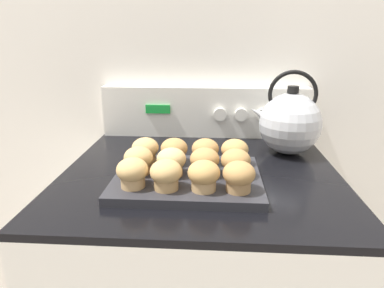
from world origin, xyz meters
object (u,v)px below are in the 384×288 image
object	(u,v)px
muffin_r0_c0	(132,172)
muffin_r2_c2	(205,151)
tea_kettle	(290,122)
muffin_r1_c3	(236,163)
muffin_pan	(188,179)
muffin_r0_c2	(204,175)
muffin_r1_c1	(171,161)
muffin_r1_c2	(205,162)
muffin_r2_c1	(174,151)
muffin_r0_c3	(239,176)
muffin_r1_c0	(138,160)
muffin_r2_c0	(145,150)
muffin_r0_c1	(166,174)
muffin_r2_c3	(235,152)

from	to	relation	value
muffin_r0_c0	muffin_r2_c2	bearing A→B (deg)	44.41
muffin_r0_c0	tea_kettle	xyz separation A→B (m)	(0.41, 0.32, 0.04)
muffin_r0_c0	muffin_r1_c3	distance (m)	0.25
muffin_pan	muffin_r0_c2	world-z (taller)	muffin_r0_c2
muffin_r1_c1	muffin_r1_c2	bearing A→B (deg)	3.37
muffin_r1_c2	muffin_r2_c1	size ratio (longest dim) A/B	1.00
muffin_r0_c2	muffin_r0_c3	distance (m)	0.08
muffin_r1_c0	muffin_r2_c0	xyz separation A→B (m)	(0.00, 0.08, 0.00)
muffin_pan	muffin_r2_c1	size ratio (longest dim) A/B	4.98
muffin_r1_c2	muffin_r2_c2	distance (m)	0.08
muffin_r1_c2	muffin_r2_c1	distance (m)	0.11
muffin_r0_c2	muffin_r0_c1	bearing A→B (deg)	179.98
muffin_r0_c0	muffin_r1_c3	size ratio (longest dim) A/B	1.00
muffin_r0_c3	muffin_r2_c1	distance (m)	0.23
muffin_r1_c2	muffin_r0_c3	bearing A→B (deg)	-47.30
muffin_r2_c1	tea_kettle	size ratio (longest dim) A/B	0.28
muffin_r1_c1	muffin_r2_c1	bearing A→B (deg)	91.69
muffin_pan	muffin_r0_c0	world-z (taller)	muffin_r0_c0
muffin_r1_c3	muffin_r2_c2	distance (m)	0.11
muffin_r2_c3	muffin_r2_c2	bearing A→B (deg)	-179.78
muffin_r0_c3	muffin_r2_c1	size ratio (longest dim) A/B	1.00
muffin_r0_c1	muffin_r1_c0	world-z (taller)	same
muffin_r2_c3	muffin_r0_c0	bearing A→B (deg)	-146.59
muffin_r0_c2	muffin_r2_c0	bearing A→B (deg)	135.40
muffin_pan	muffin_r2_c2	distance (m)	0.10
muffin_r0_c3	muffin_r2_c0	size ratio (longest dim) A/B	1.00
muffin_r2_c1	tea_kettle	bearing A→B (deg)	26.25
muffin_r1_c3	muffin_r0_c0	bearing A→B (deg)	-162.03
muffin_r0_c3	muffin_r2_c3	distance (m)	0.16
muffin_r2_c0	tea_kettle	size ratio (longest dim) A/B	0.28
muffin_r1_c3	muffin_r2_c2	world-z (taller)	same
muffin_r0_c2	muffin_r0_c0	bearing A→B (deg)	178.04
muffin_r1_c2	muffin_r2_c0	xyz separation A→B (m)	(-0.16, 0.08, 0.00)
muffin_r2_c0	tea_kettle	world-z (taller)	tea_kettle
muffin_r0_c0	muffin_r2_c1	distance (m)	0.17
muffin_r0_c1	muffin_r1_c0	size ratio (longest dim) A/B	1.00
muffin_r0_c0	muffin_r0_c1	xyz separation A→B (m)	(0.08, -0.01, 0.00)
muffin_r0_c0	muffin_r0_c3	bearing A→B (deg)	-1.26
muffin_pan	muffin_r2_c2	size ratio (longest dim) A/B	4.98
muffin_r2_c1	muffin_r2_c3	size ratio (longest dim) A/B	1.00
muffin_r0_c2	muffin_r1_c1	distance (m)	0.11
muffin_r1_c1	muffin_r2_c1	world-z (taller)	same
muffin_r0_c2	tea_kettle	distance (m)	0.41
muffin_r1_c0	muffin_r1_c1	xyz separation A→B (m)	(0.08, -0.00, 0.00)
muffin_r0_c0	muffin_r0_c3	distance (m)	0.24
muffin_r0_c0	muffin_r1_c1	distance (m)	0.11
muffin_r0_c0	muffin_r1_c1	bearing A→B (deg)	43.10
muffin_r0_c1	muffin_r1_c3	world-z (taller)	same
muffin_r0_c2	muffin_r1_c1	world-z (taller)	same
muffin_r0_c1	muffin_r2_c0	size ratio (longest dim) A/B	1.00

